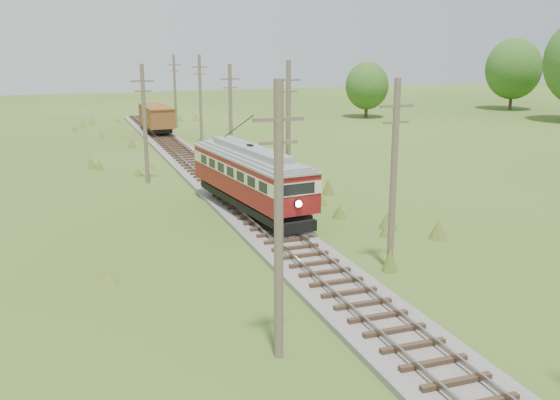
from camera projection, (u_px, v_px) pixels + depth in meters
name	position (u px, v px, depth m)	size (l,w,h in m)	color
railbed_main	(228.00, 193.00, 41.92)	(3.60, 96.00, 0.57)	#605B54
streetcar	(250.00, 174.00, 36.56)	(4.22, 12.18, 5.51)	black
gondola	(156.00, 117.00, 69.23)	(2.85, 8.23, 2.71)	black
gravel_pile	(223.00, 154.00, 54.58)	(3.65, 3.87, 1.33)	gray
utility_pole_r_2	(394.00, 174.00, 27.36)	(1.60, 0.30, 8.60)	brown
utility_pole_r_3	(288.00, 131.00, 39.14)	(1.60, 0.30, 9.00)	brown
utility_pole_r_4	(231.00, 115.00, 51.02)	(1.60, 0.30, 8.40)	brown
utility_pole_r_5	(200.00, 99.00, 62.96)	(1.60, 0.30, 8.90)	brown
utility_pole_r_6	(175.00, 91.00, 74.78)	(1.60, 0.30, 8.70)	brown
utility_pole_l_a	(279.00, 221.00, 19.38)	(1.60, 0.30, 9.00)	brown
utility_pole_l_b	(145.00, 123.00, 44.89)	(1.60, 0.30, 8.60)	brown
tree_right_5	(513.00, 69.00, 95.27)	(8.40, 8.40, 10.82)	#38281C
tree_mid_b	(367.00, 86.00, 85.40)	(5.88, 5.88, 7.57)	#38281C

